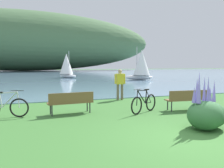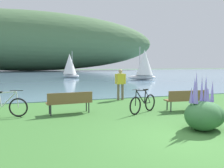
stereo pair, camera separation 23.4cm
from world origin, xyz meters
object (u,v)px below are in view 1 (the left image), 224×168
(person_at_shoreline, at_px, (120,82))
(sailboat_toward_hillside, at_px, (67,65))
(bicycle_leaning_near_bench, at_px, (5,107))
(park_bench_near_camera, at_px, (187,98))
(bicycle_beside_path, at_px, (144,103))
(sailboat_nearest_to_shore, at_px, (143,66))
(sailboat_mid_bay, at_px, (141,64))
(park_bench_further_along, at_px, (71,101))

(person_at_shoreline, xyz_separation_m, sailboat_toward_hillside, (0.28, 22.71, 0.91))
(bicycle_leaning_near_bench, bearing_deg, park_bench_near_camera, -8.31)
(park_bench_near_camera, distance_m, sailboat_toward_hillside, 26.54)
(bicycle_beside_path, height_order, sailboat_nearest_to_shore, sailboat_nearest_to_shore)
(sailboat_mid_bay, xyz_separation_m, sailboat_toward_hillside, (-8.48, 7.66, -0.15))
(person_at_shoreline, bearing_deg, park_bench_further_along, -137.91)
(bicycle_beside_path, relative_size, sailboat_mid_bay, 0.37)
(bicycle_beside_path, relative_size, sailboat_toward_hillside, 0.40)
(bicycle_beside_path, height_order, sailboat_mid_bay, sailboat_mid_bay)
(park_bench_further_along, height_order, sailboat_nearest_to_shore, sailboat_nearest_to_shore)
(person_at_shoreline, height_order, sailboat_toward_hillside, sailboat_toward_hillside)
(park_bench_further_along, xyz_separation_m, bicycle_beside_path, (2.87, -0.73, -0.12))
(sailboat_nearest_to_shore, xyz_separation_m, sailboat_mid_bay, (-5.51, -10.59, 0.35))
(person_at_shoreline, distance_m, sailboat_mid_bay, 17.45)
(park_bench_near_camera, relative_size, sailboat_toward_hillside, 0.46)
(bicycle_beside_path, distance_m, sailboat_nearest_to_shore, 32.75)
(park_bench_near_camera, distance_m, bicycle_beside_path, 1.99)
(bicycle_beside_path, xyz_separation_m, sailboat_mid_bay, (9.11, 18.69, 1.64))
(park_bench_near_camera, height_order, sailboat_nearest_to_shore, sailboat_nearest_to_shore)
(park_bench_near_camera, relative_size, bicycle_leaning_near_bench, 1.07)
(park_bench_near_camera, relative_size, sailboat_mid_bay, 0.43)
(park_bench_near_camera, xyz_separation_m, park_bench_further_along, (-4.85, 0.85, 0.00))
(bicycle_leaning_near_bench, relative_size, person_at_shoreline, 1.00)
(person_at_shoreline, distance_m, sailboat_toward_hillside, 22.73)
(park_bench_further_along, relative_size, sailboat_mid_bay, 0.43)
(park_bench_further_along, height_order, bicycle_beside_path, bicycle_beside_path)
(park_bench_near_camera, height_order, sailboat_mid_bay, sailboat_mid_bay)
(bicycle_beside_path, relative_size, sailboat_nearest_to_shore, 0.45)
(park_bench_further_along, bearing_deg, bicycle_beside_path, -14.27)
(sailboat_nearest_to_shore, bearing_deg, park_bench_further_along, -121.49)
(sailboat_toward_hillside, bearing_deg, sailboat_nearest_to_shore, 11.83)
(sailboat_mid_bay, bearing_deg, sailboat_toward_hillside, 137.93)
(person_at_shoreline, relative_size, sailboat_nearest_to_shore, 0.49)
(bicycle_beside_path, bearing_deg, bicycle_leaning_near_bench, 169.94)
(person_at_shoreline, relative_size, sailboat_mid_bay, 0.40)
(park_bench_further_along, bearing_deg, sailboat_toward_hillside, 82.24)
(bicycle_beside_path, distance_m, person_at_shoreline, 3.70)
(bicycle_leaning_near_bench, distance_m, sailboat_nearest_to_shore, 34.65)
(park_bench_near_camera, xyz_separation_m, sailboat_mid_bay, (7.12, 18.81, 1.52))
(park_bench_near_camera, relative_size, sailboat_nearest_to_shore, 0.52)
(park_bench_further_along, relative_size, sailboat_toward_hillside, 0.47)
(person_at_shoreline, height_order, sailboat_mid_bay, sailboat_mid_bay)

